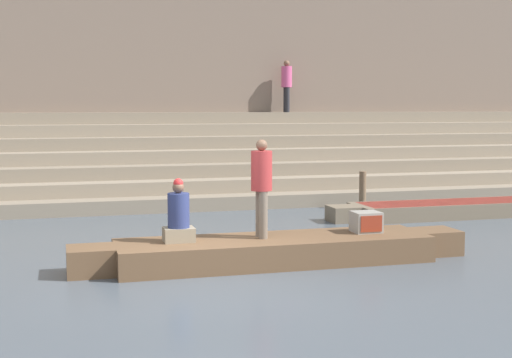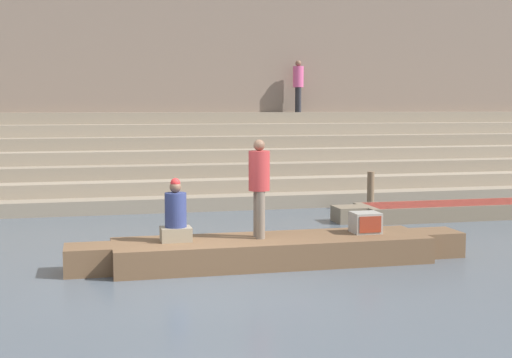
% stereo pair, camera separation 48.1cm
% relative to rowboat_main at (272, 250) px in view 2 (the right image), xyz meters
% --- Properties ---
extents(ground_plane, '(120.00, 120.00, 0.00)m').
position_rel_rowboat_main_xyz_m(ground_plane, '(-1.38, -1.05, -0.24)').
color(ground_plane, '#4C5660').
extents(ghat_steps, '(36.00, 5.27, 2.51)m').
position_rel_rowboat_main_xyz_m(ghat_steps, '(-1.38, 9.65, 0.66)').
color(ghat_steps, gray).
rests_on(ghat_steps, ground).
extents(back_wall, '(34.20, 1.28, 9.31)m').
position_rel_rowboat_main_xyz_m(back_wall, '(-1.38, 12.13, 4.39)').
color(back_wall, '#7F6B5B').
rests_on(back_wall, ground).
extents(rowboat_main, '(6.95, 1.50, 0.45)m').
position_rel_rowboat_main_xyz_m(rowboat_main, '(0.00, 0.00, 0.00)').
color(rowboat_main, brown).
rests_on(rowboat_main, ground).
extents(person_standing, '(0.36, 0.36, 1.69)m').
position_rel_rowboat_main_xyz_m(person_standing, '(-0.21, 0.08, 1.18)').
color(person_standing, '#756656').
rests_on(person_standing, rowboat_main).
extents(person_rowing, '(0.51, 0.40, 1.06)m').
position_rel_rowboat_main_xyz_m(person_rowing, '(-1.65, 0.09, 0.63)').
color(person_rowing, gray).
rests_on(person_rowing, rowboat_main).
extents(tv_set, '(0.49, 0.45, 0.37)m').
position_rel_rowboat_main_xyz_m(tv_set, '(1.75, 0.09, 0.39)').
color(tv_set, '#9E998E').
rests_on(tv_set, rowboat_main).
extents(moored_boat_shore, '(6.22, 1.27, 0.37)m').
position_rel_rowboat_main_xyz_m(moored_boat_shore, '(5.65, 3.87, -0.04)').
color(moored_boat_shore, '#756651').
rests_on(moored_boat_shore, ground).
extents(mooring_post, '(0.19, 0.19, 1.00)m').
position_rel_rowboat_main_xyz_m(mooring_post, '(4.18, 5.69, 0.26)').
color(mooring_post, brown).
rests_on(mooring_post, ground).
extents(person_on_steps, '(0.35, 0.35, 1.71)m').
position_rel_rowboat_main_xyz_m(person_on_steps, '(3.83, 11.15, 3.26)').
color(person_on_steps, '#28282D').
rests_on(person_on_steps, ghat_steps).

